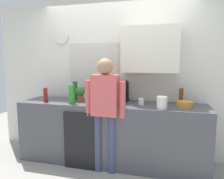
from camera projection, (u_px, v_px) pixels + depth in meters
name	position (u px, v px, depth m)	size (l,w,h in m)	color
ground_plane	(105.00, 171.00, 3.07)	(8.00, 8.00, 0.00)	#9E998E
kitchen_counter	(111.00, 133.00, 3.29)	(2.82, 0.64, 0.93)	#4C4C51
dishwasher_panel	(82.00, 141.00, 3.06)	(0.56, 0.02, 0.84)	black
back_wall_assembly	(121.00, 73.00, 3.54)	(4.42, 0.42, 2.60)	silver
coffee_maker	(122.00, 92.00, 3.39)	(0.20, 0.20, 0.33)	black
bottle_clear_soda	(72.00, 94.00, 3.18)	(0.09, 0.09, 0.28)	#2D8C33
bottle_green_wine	(75.00, 91.00, 3.50)	(0.07, 0.07, 0.30)	#195923
bottle_amber_beer	(181.00, 96.00, 3.18)	(0.06, 0.06, 0.23)	brown
bottle_dark_sauce	(116.00, 97.00, 3.23)	(0.06, 0.06, 0.18)	black
bottle_red_vinegar	(46.00, 95.00, 3.31)	(0.06, 0.06, 0.22)	maroon
cup_white_mug	(141.00, 102.00, 3.10)	(0.08, 0.08, 0.10)	white
cup_yellow_cup	(91.00, 99.00, 3.31)	(0.07, 0.07, 0.09)	yellow
mixing_bowl	(185.00, 104.00, 2.95)	(0.22, 0.22, 0.08)	orange
potted_plant	(80.00, 93.00, 3.37)	(0.15, 0.15, 0.23)	#9E5638
dish_soap	(119.00, 99.00, 3.15)	(0.06, 0.06, 0.18)	blue
storage_canister	(162.00, 103.00, 2.83)	(0.14, 0.14, 0.17)	silver
person_at_sink	(105.00, 106.00, 2.94)	(0.57, 0.22, 1.60)	#3F4766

